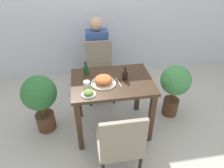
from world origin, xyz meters
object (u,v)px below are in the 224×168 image
object	(u,v)px
food_plate	(103,80)
sauce_bottle	(125,74)
side_plate	(88,93)
chair_near	(120,143)
potted_plant_left	(40,98)
person_figure	(97,54)
condiment_bottle	(86,69)
drink_cup	(87,85)
potted_plant_right	(175,85)
chair_far	(100,68)

from	to	relation	value
food_plate	sauce_bottle	size ratio (longest dim) A/B	1.65
side_plate	sauce_bottle	xyz separation A→B (m)	(0.43, 0.23, 0.04)
chair_near	food_plate	distance (m)	0.71
food_plate	potted_plant_left	xyz separation A→B (m)	(-0.75, 0.16, -0.28)
sauce_bottle	person_figure	bearing A→B (deg)	101.60
sauce_bottle	condiment_bottle	world-z (taller)	same
drink_cup	potted_plant_left	bearing A→B (deg)	158.63
chair_near	potted_plant_left	size ratio (longest dim) A/B	1.12
side_plate	condiment_bottle	xyz separation A→B (m)	(-0.00, 0.42, 0.04)
food_plate	condiment_bottle	size ratio (longest dim) A/B	1.65
drink_cup	potted_plant_right	size ratio (longest dim) A/B	0.11
chair_near	food_plate	xyz separation A→B (m)	(-0.07, 0.65, 0.29)
potted_plant_left	sauce_bottle	bearing A→B (deg)	-6.45
side_plate	potted_plant_right	xyz separation A→B (m)	(1.15, 0.36, -0.27)
food_plate	side_plate	distance (m)	0.26
sauce_bottle	potted_plant_left	xyz separation A→B (m)	(-1.01, 0.11, -0.30)
chair_near	potted_plant_right	bearing A→B (deg)	-137.49
chair_near	condiment_bottle	size ratio (longest dim) A/B	5.17
chair_far	person_figure	bearing A→B (deg)	90.11
chair_far	potted_plant_left	distance (m)	1.01
chair_far	person_figure	distance (m)	0.33
food_plate	potted_plant_right	distance (m)	1.03
person_figure	condiment_bottle	bearing A→B (deg)	-103.88
chair_far	side_plate	distance (m)	1.04
condiment_bottle	potted_plant_right	size ratio (longest dim) A/B	0.22
side_plate	drink_cup	bearing A→B (deg)	94.08
chair_near	potted_plant_right	size ratio (longest dim) A/B	1.15
chair_far	sauce_bottle	bearing A→B (deg)	-73.71
condiment_bottle	potted_plant_left	world-z (taller)	condiment_bottle
food_plate	person_figure	world-z (taller)	person_figure
drink_cup	sauce_bottle	world-z (taller)	sauce_bottle
side_plate	drink_cup	world-z (taller)	drink_cup
chair_near	side_plate	distance (m)	0.59
sauce_bottle	condiment_bottle	distance (m)	0.47
side_plate	potted_plant_left	size ratio (longest dim) A/B	0.19
sauce_bottle	person_figure	distance (m)	1.11
side_plate	person_figure	bearing A→B (deg)	80.57
drink_cup	sauce_bottle	distance (m)	0.46
chair_near	side_plate	xyz separation A→B (m)	(-0.25, 0.46, 0.27)
chair_far	potted_plant_left	xyz separation A→B (m)	(-0.79, -0.63, 0.01)
chair_near	chair_far	bearing A→B (deg)	-88.74
side_plate	potted_plant_right	bearing A→B (deg)	17.50
sauce_bottle	person_figure	xyz separation A→B (m)	(-0.22, 1.06, -0.22)
potted_plant_left	condiment_bottle	bearing A→B (deg)	7.37
condiment_bottle	potted_plant_left	xyz separation A→B (m)	(-0.57, -0.07, -0.30)
food_plate	potted_plant_right	bearing A→B (deg)	10.41
side_plate	potted_plant_right	size ratio (longest dim) A/B	0.20
condiment_bottle	chair_far	bearing A→B (deg)	68.73
side_plate	person_figure	xyz separation A→B (m)	(0.22, 1.29, -0.18)
sauce_bottle	condiment_bottle	size ratio (longest dim) A/B	1.00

